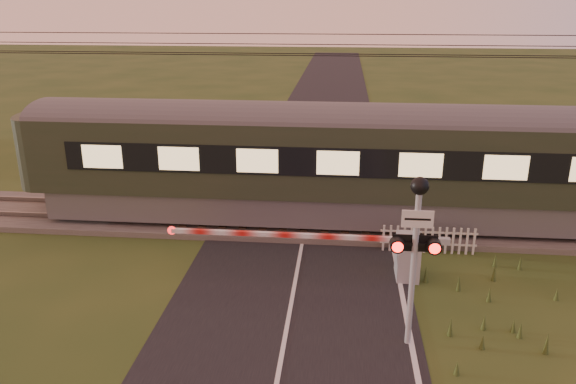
# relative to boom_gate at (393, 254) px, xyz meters

# --- Properties ---
(ground) EXTENTS (160.00, 160.00, 0.00)m
(ground) POSITION_rel_boom_gate_xyz_m (-2.58, -3.00, -0.66)
(ground) COLOR #273E18
(ground) RESTS_ON ground
(road) EXTENTS (6.00, 140.00, 0.03)m
(road) POSITION_rel_boom_gate_xyz_m (-2.56, -3.23, -0.65)
(road) COLOR black
(road) RESTS_ON ground
(track_bed) EXTENTS (140.00, 3.40, 0.39)m
(track_bed) POSITION_rel_boom_gate_xyz_m (-2.58, 3.50, -0.60)
(track_bed) COLOR #47423D
(track_bed) RESTS_ON ground
(overhead_wires) EXTENTS (120.00, 0.62, 0.62)m
(overhead_wires) POSITION_rel_boom_gate_xyz_m (-2.58, 3.50, 5.06)
(overhead_wires) COLOR black
(overhead_wires) RESTS_ON ground
(boom_gate) EXTENTS (7.58, 0.90, 1.20)m
(boom_gate) POSITION_rel_boom_gate_xyz_m (0.00, 0.00, 0.00)
(boom_gate) COLOR gray
(boom_gate) RESTS_ON ground
(crossing_signal) EXTENTS (0.96, 0.37, 3.79)m
(crossing_signal) POSITION_rel_boom_gate_xyz_m (0.09, -3.13, 1.94)
(crossing_signal) COLOR gray
(crossing_signal) RESTS_ON ground
(picket_fence) EXTENTS (2.81, 0.07, 0.82)m
(picket_fence) POSITION_rel_boom_gate_xyz_m (1.15, 1.60, -0.25)
(picket_fence) COLOR silver
(picket_fence) RESTS_ON ground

